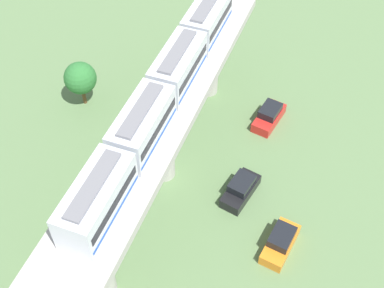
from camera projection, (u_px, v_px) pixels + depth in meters
The scene contains 7 objects.
ground_plane at pixel (165, 173), 45.65m from camera, with size 120.00×120.00×0.00m, color #5B7A4C.
viaduct at pixel (162, 127), 41.19m from camera, with size 5.20×35.80×7.68m.
train at pixel (161, 95), 38.97m from camera, with size 2.64×27.45×3.24m.
parked_car_black at pixel (241, 189), 43.57m from camera, with size 2.60×4.47×1.76m.
parked_car_red at pixel (269, 116), 49.41m from camera, with size 2.51×4.45×1.76m.
parked_car_orange at pixel (281, 242), 40.12m from camera, with size 2.41×4.42×1.76m.
tree_near_viaduct at pixel (80, 78), 49.35m from camera, with size 3.15×3.15×4.80m.
Camera 1 is at (12.32, -25.86, 35.73)m, focal length 48.23 mm.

